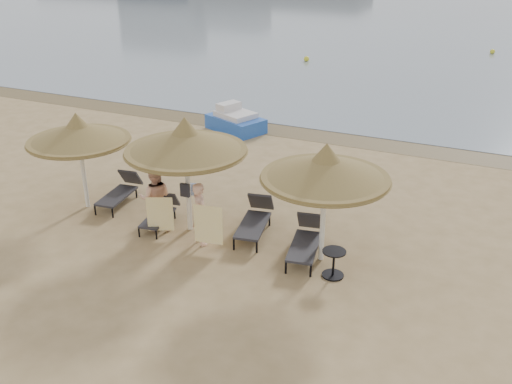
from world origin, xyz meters
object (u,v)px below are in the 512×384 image
palapa_center (186,141)px  person_left (155,193)px  side_table (333,264)px  palapa_left (78,133)px  palapa_right (326,169)px  lounger_far_left (121,190)px  lounger_near_left (161,212)px  pedal_boat (235,121)px  lounger_far_right (306,239)px  lounger_near_right (255,218)px  person_right (200,209)px

palapa_center → person_left: (-0.81, -0.33, -1.44)m
side_table → palapa_left: bearing=175.4°
palapa_right → lounger_far_left: bearing=174.0°
lounger_near_left → pedal_boat: pedal_boat is taller
palapa_right → lounger_far_right: size_ratio=1.49×
lounger_far_left → lounger_near_right: lounger_near_right is taller
palapa_right → lounger_far_left: palapa_right is taller
palapa_center → lounger_far_left: 3.48m
palapa_center → lounger_near_left: size_ratio=1.86×
palapa_right → person_left: 4.69m
lounger_near_left → person_left: person_left is taller
pedal_boat → person_right: bearing=-46.3°
palapa_center → palapa_right: (3.67, -0.04, -0.10)m
palapa_center → lounger_near_left: 2.33m
side_table → person_left: person_left is taller
palapa_left → side_table: palapa_left is taller
lounger_near_left → lounger_far_right: (4.13, 0.11, 0.06)m
palapa_right → pedal_boat: size_ratio=1.15×
lounger_far_left → person_left: person_left is taller
lounger_far_left → lounger_near_left: 1.92m
pedal_boat → person_left: bearing=-55.1°
palapa_left → palapa_center: size_ratio=0.90×
lounger_near_left → lounger_far_left: bearing=151.1°
lounger_far_right → person_left: 4.13m
person_right → side_table: bearing=-137.6°
palapa_right → pedal_boat: bearing=127.9°
lounger_near_right → lounger_far_right: 1.66m
lounger_far_right → person_right: (-2.59, -0.61, 0.58)m
palapa_center → lounger_far_left: bearing=166.7°
lounger_near_right → lounger_far_right: size_ratio=1.01×
lounger_near_right → side_table: 2.79m
lounger_far_left → side_table: bearing=-17.4°
lounger_near_left → pedal_boat: (-1.66, 7.98, 0.07)m
side_table → lounger_near_left: bearing=173.0°
person_left → person_right: bearing=145.1°
lounger_near_right → lounger_far_right: lounger_near_right is taller
lounger_near_left → pedal_boat: size_ratio=0.64×
lounger_near_right → pedal_boat: 8.49m
palapa_center → pedal_boat: bearing=107.8°
lounger_near_right → person_left: (-2.46, -0.91, 0.64)m
person_left → lounger_far_left: bearing=-54.5°
side_table → person_right: (-3.52, 0.11, 0.66)m
lounger_near_left → lounger_near_right: 2.61m
person_left → person_right: 1.47m
lounger_near_left → person_left: (0.07, -0.31, 0.71)m
lounger_far_left → pedal_boat: size_ratio=0.72×
palapa_left → person_right: bearing=-7.0°
palapa_left → side_table: size_ratio=4.29×
palapa_center → palapa_right: bearing=-0.6°
lounger_far_left → palapa_left: bearing=-143.5°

